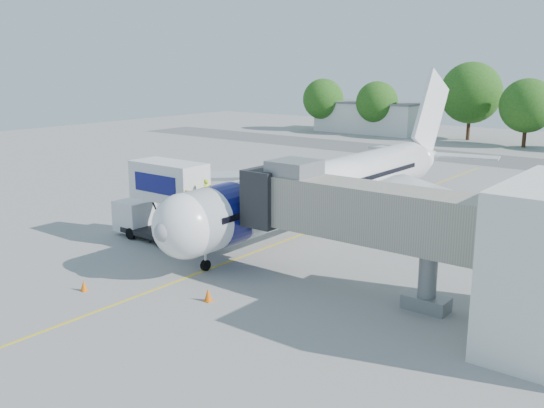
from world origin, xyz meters
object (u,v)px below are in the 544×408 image
Objects in this scene: aircraft at (333,185)px; catering_hiloader at (163,202)px; jet_bridge at (349,210)px; ground_tug at (76,304)px.

catering_hiloader is at bearing -119.41° from aircraft.
jet_bridge is at bearing -54.30° from aircraft.
ground_tug is (0.01, -22.28, -2.22)m from aircraft.
aircraft is 13.77m from jet_bridge.
catering_hiloader is at bearing -179.99° from jet_bridge.
ground_tug is at bearing -60.63° from catering_hiloader.
aircraft reaches higher than jet_bridge.
ground_tug is at bearing -125.57° from jet_bridge.
catering_hiloader is 2.42× the size of ground_tug.
catering_hiloader is (-14.26, -0.00, -1.58)m from jet_bridge.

